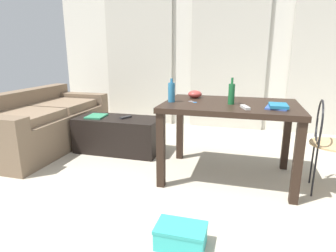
# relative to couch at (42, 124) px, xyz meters

# --- Properties ---
(ground_plane) EXTENTS (8.65, 8.65, 0.00)m
(ground_plane) POSITION_rel_couch_xyz_m (2.26, -0.48, -0.30)
(ground_plane) COLOR #B2A893
(wall_back) EXTENTS (5.89, 0.10, 2.55)m
(wall_back) POSITION_rel_couch_xyz_m (2.26, 1.72, 0.97)
(wall_back) COLOR silver
(wall_back) RESTS_ON ground
(curtains) EXTENTS (4.19, 0.03, 2.24)m
(curtains) POSITION_rel_couch_xyz_m (2.26, 1.63, 0.82)
(curtains) COLOR beige
(curtains) RESTS_ON ground
(couch) EXTENTS (0.91, 1.88, 0.73)m
(couch) POSITION_rel_couch_xyz_m (0.00, 0.00, 0.00)
(couch) COLOR brown
(couch) RESTS_ON ground
(coffee_table) EXTENTS (1.04, 0.49, 0.44)m
(coffee_table) POSITION_rel_couch_xyz_m (1.06, 0.09, -0.08)
(coffee_table) COLOR black
(coffee_table) RESTS_ON ground
(craft_table) EXTENTS (1.26, 0.86, 0.76)m
(craft_table) POSITION_rel_couch_xyz_m (2.44, -0.32, 0.35)
(craft_table) COLOR black
(craft_table) RESTS_ON ground
(wire_chair) EXTENTS (0.40, 0.41, 0.84)m
(wire_chair) POSITION_rel_couch_xyz_m (3.28, -0.40, 0.22)
(wire_chair) COLOR tan
(wire_chair) RESTS_ON ground
(bottle_near) EXTENTS (0.07, 0.07, 0.23)m
(bottle_near) POSITION_rel_couch_xyz_m (1.88, -0.41, 0.55)
(bottle_near) COLOR teal
(bottle_near) RESTS_ON craft_table
(bottle_far) EXTENTS (0.06, 0.06, 0.24)m
(bottle_far) POSITION_rel_couch_xyz_m (2.45, -0.37, 0.56)
(bottle_far) COLOR #195B2D
(bottle_far) RESTS_ON craft_table
(bowl) EXTENTS (0.15, 0.15, 0.08)m
(bowl) POSITION_rel_couch_xyz_m (2.06, -0.09, 0.49)
(bowl) COLOR #9E3833
(bowl) RESTS_ON craft_table
(book_stack) EXTENTS (0.21, 0.23, 0.04)m
(book_stack) POSITION_rel_couch_xyz_m (2.85, -0.47, 0.47)
(book_stack) COLOR #33519E
(book_stack) RESTS_ON craft_table
(tv_remote_on_table) EXTENTS (0.09, 0.16, 0.02)m
(tv_remote_on_table) POSITION_rel_couch_xyz_m (2.58, -0.56, 0.47)
(tv_remote_on_table) COLOR #B7B7B2
(tv_remote_on_table) RESTS_ON craft_table
(scissors) EXTENTS (0.09, 0.09, 0.00)m
(scissors) POSITION_rel_couch_xyz_m (2.09, -0.37, 0.46)
(scissors) COLOR #9EA0A5
(scissors) RESTS_ON craft_table
(tv_remote_primary) EXTENTS (0.12, 0.16, 0.02)m
(tv_remote_primary) POSITION_rel_couch_xyz_m (1.16, 0.10, 0.14)
(tv_remote_primary) COLOR #232326
(tv_remote_primary) RESTS_ON coffee_table
(magazine) EXTENTS (0.23, 0.29, 0.02)m
(magazine) POSITION_rel_couch_xyz_m (0.78, 0.06, 0.14)
(magazine) COLOR #2D7F56
(magazine) RESTS_ON coffee_table
(shoebox) EXTENTS (0.33, 0.21, 0.14)m
(shoebox) POSITION_rel_couch_xyz_m (2.24, -1.48, -0.23)
(shoebox) COLOR #33B2AD
(shoebox) RESTS_ON ground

